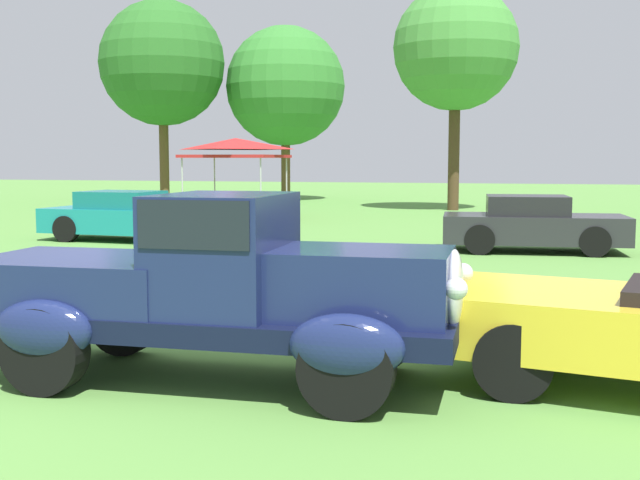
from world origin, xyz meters
name	(u,v)px	position (x,y,z in m)	size (l,w,h in m)	color
ground_plane	(156,363)	(0.00, 0.00, 0.00)	(120.00, 120.00, 0.00)	#568C3D
feature_pickup_truck	(215,286)	(0.82, -0.42, 0.87)	(4.54, 1.91, 1.70)	black
show_car_teal	(126,216)	(-6.16, 10.60, 0.60)	(4.20, 1.91, 1.22)	teal
show_car_charcoal	(532,224)	(3.53, 10.77, 0.60)	(4.00, 2.02, 1.22)	#28282D
canopy_tent_left_field	(236,147)	(-6.19, 18.20, 2.42)	(3.01, 3.01, 2.71)	#B7B7BC
treeline_far_left	(162,63)	(-13.26, 27.16, 6.41)	(5.78, 5.78, 9.32)	brown
treeline_mid_left	(285,86)	(-8.23, 30.11, 5.50)	(5.75, 5.75, 8.39)	brown
treeline_center	(456,49)	(0.45, 24.58, 6.26)	(4.84, 4.84, 8.71)	#47331E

